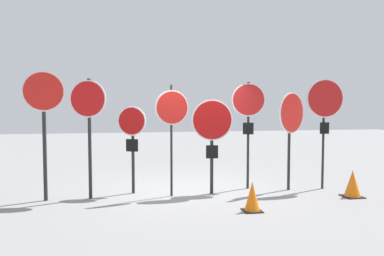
# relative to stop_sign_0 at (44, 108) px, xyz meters

# --- Properties ---
(ground_plane) EXTENTS (40.00, 40.00, 0.00)m
(ground_plane) POSITION_rel_stop_sign_0_xyz_m (3.14, 0.22, -1.95)
(ground_plane) COLOR gray
(stop_sign_0) EXTENTS (0.82, 0.21, 2.70)m
(stop_sign_0) POSITION_rel_stop_sign_0_xyz_m (0.00, 0.00, 0.00)
(stop_sign_0) COLOR black
(stop_sign_0) RESTS_ON ground
(stop_sign_1) EXTENTS (0.76, 0.28, 2.56)m
(stop_sign_1) POSITION_rel_stop_sign_0_xyz_m (0.89, 0.00, -0.09)
(stop_sign_1) COLOR black
(stop_sign_1) RESTS_ON ground
(stop_sign_2) EXTENTS (0.62, 0.28, 1.98)m
(stop_sign_2) POSITION_rel_stop_sign_0_xyz_m (1.81, 0.33, -0.54)
(stop_sign_2) COLOR black
(stop_sign_2) RESTS_ON ground
(stop_sign_3) EXTENTS (0.75, 0.17, 2.45)m
(stop_sign_3) POSITION_rel_stop_sign_0_xyz_m (2.65, -0.11, -0.14)
(stop_sign_3) COLOR black
(stop_sign_3) RESTS_ON ground
(stop_sign_4) EXTENTS (0.91, 0.18, 2.13)m
(stop_sign_4) POSITION_rel_stop_sign_0_xyz_m (3.56, -0.06, -0.45)
(stop_sign_4) COLOR black
(stop_sign_4) RESTS_ON ground
(stop_sign_5) EXTENTS (0.76, 0.28, 2.56)m
(stop_sign_5) POSITION_rel_stop_sign_0_xyz_m (4.54, 0.30, -0.05)
(stop_sign_5) COLOR black
(stop_sign_5) RESTS_ON ground
(stop_sign_6) EXTENTS (0.83, 0.52, 2.31)m
(stop_sign_6) POSITION_rel_stop_sign_0_xyz_m (5.48, -0.02, -0.26)
(stop_sign_6) COLOR black
(stop_sign_6) RESTS_ON ground
(stop_sign_7) EXTENTS (0.92, 0.13, 2.62)m
(stop_sign_7) POSITION_rel_stop_sign_0_xyz_m (6.31, -0.07, 0.04)
(stop_sign_7) COLOR black
(stop_sign_7) RESTS_ON ground
(traffic_cone_0) EXTENTS (0.35, 0.35, 0.56)m
(traffic_cone_0) POSITION_rel_stop_sign_0_xyz_m (3.97, -1.54, -1.68)
(traffic_cone_0) COLOR black
(traffic_cone_0) RESTS_ON ground
(traffic_cone_1) EXTENTS (0.41, 0.41, 0.59)m
(traffic_cone_1) POSITION_rel_stop_sign_0_xyz_m (6.51, -0.90, -1.66)
(traffic_cone_1) COLOR black
(traffic_cone_1) RESTS_ON ground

